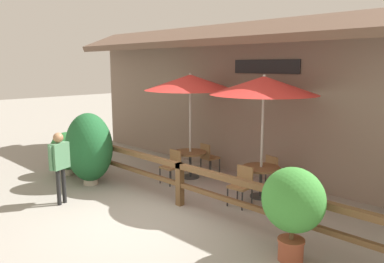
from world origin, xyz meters
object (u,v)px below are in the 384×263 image
chair_near_streetside (172,165)px  pedestrian (59,159)px  patio_umbrella_near (190,82)px  chair_near_wallside (208,156)px  patio_umbrella_middle (264,86)px  chair_middle_wallside (275,170)px  dining_table_near (190,157)px  chair_middle_streetside (242,184)px  dining_table_middle (261,173)px  potted_plant_entrance_palm (68,151)px  potted_plant_broad_leaf (89,148)px  potted_plant_corner_fern (293,203)px

chair_near_streetside → pedestrian: 2.86m
patio_umbrella_near → chair_near_wallside: (0.06, 0.67, -2.11)m
patio_umbrella_middle → chair_middle_wallside: patio_umbrella_middle is taller
chair_near_wallside → patio_umbrella_middle: bearing=171.3°
dining_table_near → chair_near_wallside: 0.68m
patio_umbrella_near → chair_middle_streetside: bearing=-16.9°
dining_table_near → dining_table_middle: (2.27, 0.03, 0.00)m
potted_plant_entrance_palm → patio_umbrella_middle: bearing=24.5°
dining_table_middle → potted_plant_broad_leaf: bearing=-148.5°
potted_plant_corner_fern → pedestrian: size_ratio=0.94×
dining_table_near → chair_near_streetside: (0.00, -0.67, -0.10)m
chair_near_wallside → dining_table_near: bearing=92.5°
patio_umbrella_near → chair_middle_wallside: bearing=18.8°
patio_umbrella_middle → potted_plant_broad_leaf: patio_umbrella_middle is taller
chair_near_streetside → potted_plant_corner_fern: 4.49m
patio_umbrella_middle → chair_middle_wallside: bearing=95.6°
chair_near_wallside → chair_middle_wallside: (2.14, 0.07, 0.00)m
dining_table_near → chair_middle_streetside: 2.36m
dining_table_near → patio_umbrella_middle: 3.03m
chair_middle_streetside → dining_table_near: bearing=159.9°
chair_middle_streetside → potted_plant_broad_leaf: (-3.68, -1.54, 0.48)m
patio_umbrella_middle → pedestrian: bearing=-130.1°
patio_umbrella_middle → chair_middle_streetside: bearing=-90.9°
chair_middle_wallside → pedestrian: 5.06m
patio_umbrella_near → potted_plant_broad_leaf: bearing=-122.6°
dining_table_near → potted_plant_corner_fern: 4.73m
chair_middle_streetside → potted_plant_broad_leaf: 4.02m
chair_near_streetside → pedestrian: bearing=-103.6°
patio_umbrella_middle → chair_middle_wallside: (-0.07, 0.72, -2.11)m
dining_table_near → potted_plant_corner_fern: bearing=-25.7°
chair_near_wallside → potted_plant_broad_leaf: 3.29m
potted_plant_broad_leaf → patio_umbrella_near: bearing=57.4°
dining_table_near → potted_plant_entrance_palm: size_ratio=0.73×
dining_table_near → potted_plant_corner_fern: size_ratio=0.58×
chair_near_wallside → dining_table_middle: bearing=171.3°
patio_umbrella_near → dining_table_middle: bearing=0.8°
chair_middle_wallside → patio_umbrella_near: bearing=32.8°
dining_table_near → patio_umbrella_near: bearing=45.0°
dining_table_middle → potted_plant_broad_leaf: 4.34m
patio_umbrella_near → potted_plant_corner_fern: patio_umbrella_near is taller
patio_umbrella_near → chair_middle_wallside: patio_umbrella_near is taller
patio_umbrella_middle → potted_plant_entrance_palm: bearing=-155.5°
dining_table_middle → potted_plant_entrance_palm: size_ratio=0.73×
patio_umbrella_near → potted_plant_entrance_palm: (-2.63, -2.20, -1.92)m
potted_plant_broad_leaf → potted_plant_corner_fern: size_ratio=1.23×
chair_middle_streetside → chair_middle_wallside: bearing=89.2°
patio_umbrella_middle → chair_middle_streetside: size_ratio=3.30×
dining_table_middle → chair_near_streetside: bearing=-162.7°
patio_umbrella_near → potted_plant_broad_leaf: 3.10m
chair_near_streetside → patio_umbrella_near: bearing=89.6°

